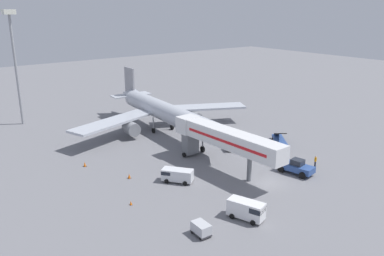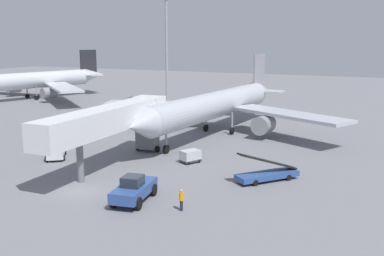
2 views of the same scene
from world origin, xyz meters
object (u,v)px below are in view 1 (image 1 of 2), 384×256
at_px(airplane_at_gate, 164,112).
at_px(service_van_far_right, 177,175).
at_px(safety_cone_bravo, 131,203).
at_px(belt_loader_truck, 280,140).
at_px(jet_bridge, 221,138).
at_px(safety_cone_charlie, 85,164).
at_px(pushback_tug, 296,167).
at_px(ground_crew_worker_foreground, 315,161).
at_px(baggage_cart_near_center, 231,146).
at_px(safety_cone_alpha, 129,176).
at_px(baggage_cart_outer_left, 201,229).
at_px(service_van_mid_center, 247,209).
at_px(apron_light_mast, 13,46).

distance_m(airplane_at_gate, service_van_far_right, 25.18).
bearing_deg(safety_cone_bravo, belt_loader_truck, 6.90).
height_order(jet_bridge, safety_cone_charlie, jet_bridge).
height_order(jet_bridge, pushback_tug, jet_bridge).
xyz_separation_m(ground_crew_worker_foreground, safety_cone_charlie, (-30.14, 23.26, -0.61)).
height_order(baggage_cart_near_center, safety_cone_alpha, baggage_cart_near_center).
distance_m(jet_bridge, safety_cone_bravo, 18.55).
xyz_separation_m(baggage_cart_near_center, safety_cone_charlie, (-24.29, 9.22, -0.43)).
distance_m(pushback_tug, baggage_cart_outer_left, 23.49).
bearing_deg(airplane_at_gate, safety_cone_alpha, -136.70).
bearing_deg(safety_cone_alpha, safety_cone_charlie, 112.02).
xyz_separation_m(service_van_far_right, baggage_cart_near_center, (15.70, 4.89, -0.33)).
distance_m(ground_crew_worker_foreground, safety_cone_alpha, 30.38).
xyz_separation_m(jet_bridge, safety_cone_bravo, (-17.75, -2.06, -4.98)).
height_order(baggage_cart_outer_left, ground_crew_worker_foreground, ground_crew_worker_foreground).
relative_size(service_van_mid_center, service_van_far_right, 1.02).
height_order(ground_crew_worker_foreground, safety_cone_bravo, ground_crew_worker_foreground).
bearing_deg(airplane_at_gate, service_van_far_right, -119.33).
relative_size(service_van_far_right, ground_crew_worker_foreground, 2.60).
height_order(airplane_at_gate, apron_light_mast, apron_light_mast).
bearing_deg(service_van_far_right, safety_cone_alpha, 133.01).
height_order(ground_crew_worker_foreground, safety_cone_charlie, ground_crew_worker_foreground).
height_order(pushback_tug, baggage_cart_outer_left, pushback_tug).
xyz_separation_m(airplane_at_gate, service_van_mid_center, (-11.69, -36.04, -3.03)).
relative_size(belt_loader_truck, service_van_mid_center, 1.31).
bearing_deg(jet_bridge, ground_crew_worker_foreground, -34.72).
relative_size(jet_bridge, service_van_far_right, 4.55).
xyz_separation_m(airplane_at_gate, service_van_far_right, (-12.23, -21.77, -3.23)).
bearing_deg(safety_cone_alpha, baggage_cart_outer_left, -93.53).
relative_size(pushback_tug, safety_cone_bravo, 10.54).
height_order(baggage_cart_near_center, safety_cone_charlie, baggage_cart_near_center).
distance_m(service_van_mid_center, ground_crew_worker_foreground, 21.63).
relative_size(jet_bridge, baggage_cart_near_center, 8.32).
xyz_separation_m(baggage_cart_near_center, apron_light_mast, (-25.27, 41.23, 16.44)).
xyz_separation_m(service_van_mid_center, baggage_cart_outer_left, (-6.80, 0.62, -0.49)).
bearing_deg(jet_bridge, apron_light_mast, 111.45).
bearing_deg(safety_cone_bravo, baggage_cart_near_center, 16.06).
bearing_deg(baggage_cart_outer_left, safety_cone_charlie, 94.78).
relative_size(pushback_tug, baggage_cart_near_center, 2.29).
bearing_deg(service_van_far_right, apron_light_mast, 101.72).
distance_m(service_van_mid_center, service_van_far_right, 14.28).
bearing_deg(safety_cone_alpha, safety_cone_bravo, -117.59).
bearing_deg(jet_bridge, baggage_cart_outer_left, -137.91).
height_order(baggage_cart_near_center, safety_cone_bravo, baggage_cart_near_center).
relative_size(airplane_at_gate, safety_cone_alpha, 56.14).
bearing_deg(safety_cone_alpha, apron_light_mast, 96.29).
relative_size(service_van_mid_center, baggage_cart_outer_left, 2.08).
height_order(baggage_cart_outer_left, safety_cone_charlie, baggage_cart_outer_left).
height_order(service_van_far_right, apron_light_mast, apron_light_mast).
bearing_deg(service_van_mid_center, pushback_tug, 18.26).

